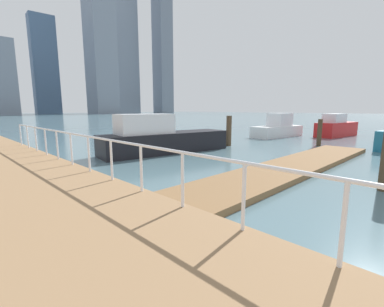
# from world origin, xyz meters

# --- Properties ---
(ground_plane) EXTENTS (300.00, 300.00, 0.00)m
(ground_plane) POSITION_xyz_m (0.00, 20.00, 0.00)
(ground_plane) COLOR slate
(floating_dock) EXTENTS (13.17, 2.00, 0.18)m
(floating_dock) POSITION_xyz_m (3.09, 10.22, 0.09)
(floating_dock) COLOR olive
(floating_dock) RESTS_ON ground_plane
(boardwalk_railing) EXTENTS (0.06, 25.87, 1.08)m
(boardwalk_railing) POSITION_xyz_m (-3.15, 8.84, 1.21)
(boardwalk_railing) COLOR white
(boardwalk_railing) RESTS_ON boardwalk
(dock_piling_0) EXTENTS (0.26, 0.26, 1.64)m
(dock_piling_0) POSITION_xyz_m (10.47, 11.87, 0.82)
(dock_piling_0) COLOR #473826
(dock_piling_0) RESTS_ON ground_plane
(dock_piling_3) EXTENTS (0.32, 0.32, 1.84)m
(dock_piling_3) POSITION_xyz_m (6.57, 15.82, 0.92)
(dock_piling_3) COLOR brown
(dock_piling_3) RESTS_ON ground_plane
(moored_boat_0) EXTENTS (7.04, 2.74, 2.00)m
(moored_boat_0) POSITION_xyz_m (1.96, 16.60, 0.75)
(moored_boat_0) COLOR black
(moored_boat_0) RESTS_ON ground_plane
(moored_boat_2) EXTENTS (4.96, 2.00, 1.87)m
(moored_boat_2) POSITION_xyz_m (17.46, 13.02, 0.73)
(moored_boat_2) COLOR red
(moored_boat_2) RESTS_ON ground_plane
(moored_boat_5) EXTENTS (4.98, 2.27, 1.91)m
(moored_boat_5) POSITION_xyz_m (13.71, 16.28, 0.68)
(moored_boat_5) COLOR white
(moored_boat_5) RESTS_ON ground_plane
(skyline_tower_3) EXTENTS (10.84, 7.08, 43.32)m
(skyline_tower_3) POSITION_xyz_m (33.77, 141.55, 21.66)
(skyline_tower_3) COLOR slate
(skyline_tower_3) RESTS_ON ground_plane
(skyline_tower_4) EXTENTS (11.30, 11.06, 56.18)m
(skyline_tower_4) POSITION_xyz_m (52.87, 124.74, 28.09)
(skyline_tower_4) COLOR gray
(skyline_tower_4) RESTS_ON ground_plane
(skyline_tower_5) EXTENTS (14.85, 11.45, 68.10)m
(skyline_tower_5) POSITION_xyz_m (70.91, 136.38, 34.05)
(skyline_tower_5) COLOR gray
(skyline_tower_5) RESTS_ON ground_plane
(skyline_tower_6) EXTENTS (8.65, 8.17, 70.74)m
(skyline_tower_6) POSITION_xyz_m (89.22, 125.04, 35.37)
(skyline_tower_6) COLOR slate
(skyline_tower_6) RESTS_ON ground_plane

